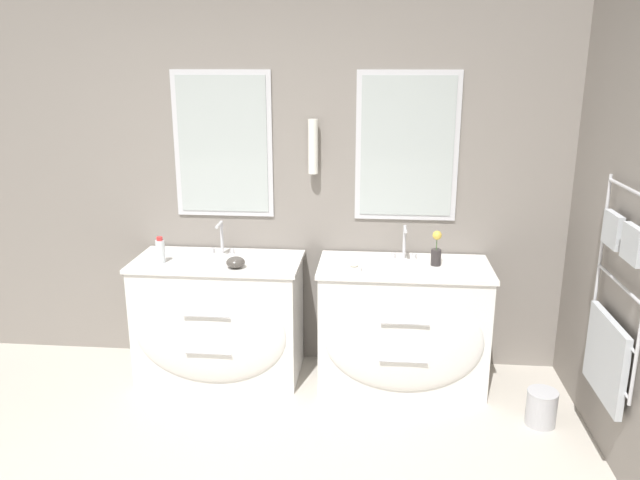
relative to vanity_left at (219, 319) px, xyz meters
The scene contains 10 objects.
wall_back 1.00m from the vanity_left, 50.17° to the left, with size 5.72×0.15×2.60m.
vanity_left is the anchor object (origin of this frame).
vanity_right 1.25m from the vanity_left, ahead, with size 1.13×0.62×0.83m.
faucet_left 0.55m from the vanity_left, 90.00° to the left, with size 0.17×0.14×0.23m.
faucet_right 1.37m from the vanity_left, ahead, with size 0.17×0.14×0.23m.
toiletry_bottle 0.61m from the vanity_left, behind, with size 0.06×0.06×0.18m.
amenity_bowl 0.49m from the vanity_left, 36.48° to the right, with size 0.12×0.12×0.07m.
flower_vase 1.54m from the vanity_left, ahead, with size 0.07×0.07×0.23m.
soap_dish 1.03m from the vanity_left, ahead, with size 0.09×0.06×0.04m.
waste_bin 2.14m from the vanity_left, 11.78° to the right, with size 0.19×0.19×0.22m.
Camera 1 is at (0.77, -2.12, 2.11)m, focal length 35.00 mm.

